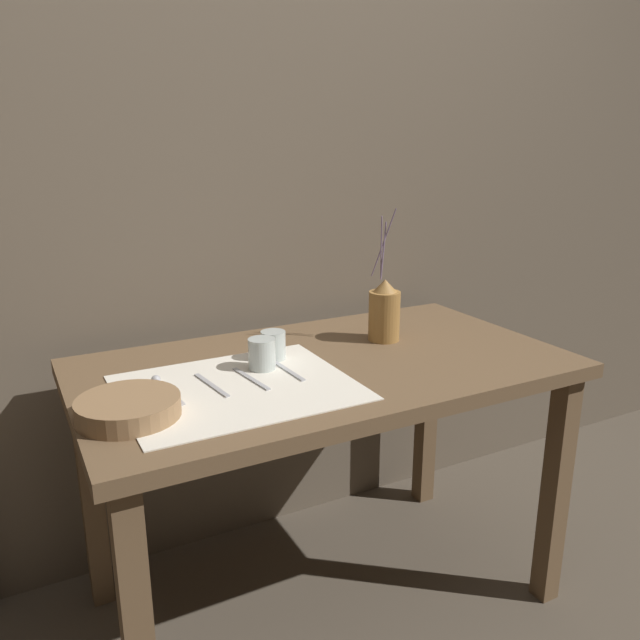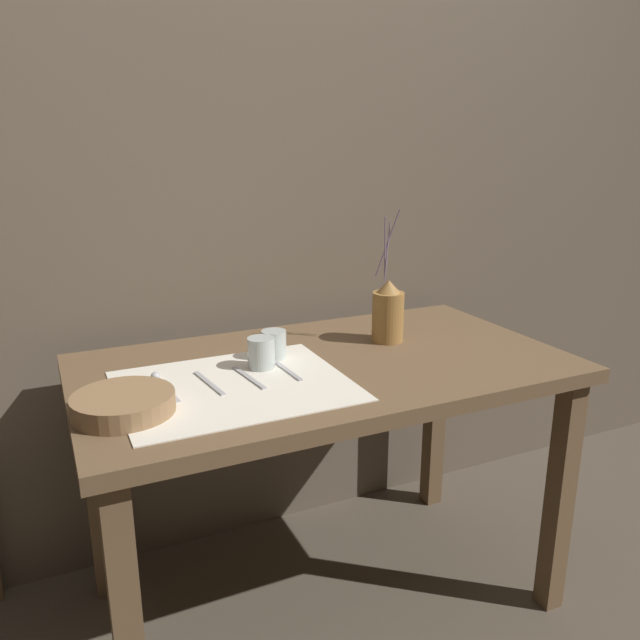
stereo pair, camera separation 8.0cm
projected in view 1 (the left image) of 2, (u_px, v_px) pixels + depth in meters
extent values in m
plane|color=brown|center=(324.00, 596.00, 1.91)|extent=(12.00, 12.00, 0.00)
cube|color=brown|center=(254.00, 188.00, 1.99)|extent=(7.00, 0.06, 2.40)
cube|color=brown|center=(325.00, 368.00, 1.71)|extent=(1.32, 0.74, 0.04)
cube|color=brown|center=(138.00, 638.00, 1.28)|extent=(0.06, 0.06, 0.73)
cube|color=brown|center=(555.00, 490.00, 1.82)|extent=(0.06, 0.06, 0.73)
cube|color=brown|center=(92.00, 493.00, 1.81)|extent=(0.06, 0.06, 0.73)
cube|color=brown|center=(426.00, 412.00, 2.34)|extent=(0.06, 0.06, 0.73)
cube|color=silver|center=(237.00, 387.00, 1.52)|extent=(0.55, 0.45, 0.00)
cylinder|color=olive|center=(384.00, 316.00, 1.87)|extent=(0.09, 0.09, 0.15)
cone|color=olive|center=(385.00, 286.00, 1.84)|extent=(0.07, 0.07, 0.04)
cylinder|color=slate|center=(384.00, 243.00, 1.82)|extent=(0.05, 0.06, 0.20)
cylinder|color=slate|center=(384.00, 251.00, 1.82)|extent=(0.02, 0.01, 0.17)
cylinder|color=slate|center=(381.00, 248.00, 1.81)|extent=(0.02, 0.03, 0.19)
cylinder|color=#8E6B47|center=(128.00, 408.00, 1.35)|extent=(0.22, 0.22, 0.05)
cylinder|color=#B7C1BC|center=(262.00, 354.00, 1.63)|extent=(0.07, 0.07, 0.08)
cylinder|color=#B7C1BC|center=(273.00, 345.00, 1.70)|extent=(0.07, 0.07, 0.08)
cube|color=#A8A8AD|center=(169.00, 392.00, 1.48)|extent=(0.03, 0.18, 0.00)
sphere|color=#A8A8AD|center=(156.00, 380.00, 1.55)|extent=(0.02, 0.02, 0.02)
cube|color=#A8A8AD|center=(212.00, 385.00, 1.52)|extent=(0.03, 0.18, 0.00)
cube|color=#A8A8AD|center=(251.00, 379.00, 1.57)|extent=(0.03, 0.18, 0.00)
cube|color=#A8A8AD|center=(287.00, 370.00, 1.63)|extent=(0.02, 0.18, 0.00)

